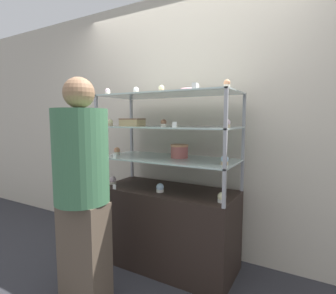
{
  "coord_description": "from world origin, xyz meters",
  "views": [
    {
      "loc": [
        1.14,
        -2.02,
        1.35
      ],
      "look_at": [
        0.0,
        0.0,
        1.1
      ],
      "focal_mm": 28.0,
      "sensor_mm": 36.0,
      "label": 1
    }
  ],
  "objects": [
    {
      "name": "ground_plane",
      "position": [
        0.0,
        0.0,
        0.0
      ],
      "size": [
        20.0,
        20.0,
        0.0
      ],
      "primitive_type": "plane",
      "color": "#2D2D33"
    },
    {
      "name": "back_wall",
      "position": [
        0.0,
        0.42,
        1.3
      ],
      "size": [
        8.0,
        0.05,
        2.6
      ],
      "color": "beige",
      "rests_on": "ground_plane"
    },
    {
      "name": "display_base",
      "position": [
        0.0,
        0.0,
        0.36
      ],
      "size": [
        1.23,
        0.54,
        0.72
      ],
      "color": "black",
      "rests_on": "ground_plane"
    },
    {
      "name": "display_riser_lower",
      "position": [
        0.0,
        0.0,
        0.99
      ],
      "size": [
        1.23,
        0.54,
        0.28
      ],
      "color": "#99999E",
      "rests_on": "display_base"
    },
    {
      "name": "display_riser_middle",
      "position": [
        0.0,
        0.0,
        1.27
      ],
      "size": [
        1.23,
        0.54,
        0.28
      ],
      "color": "#99999E",
      "rests_on": "display_riser_lower"
    },
    {
      "name": "display_riser_upper",
      "position": [
        0.0,
        0.0,
        1.55
      ],
      "size": [
        1.23,
        0.54,
        0.28
      ],
      "color": "#99999E",
      "rests_on": "display_riser_middle"
    },
    {
      "name": "layer_cake_centerpiece",
      "position": [
        0.08,
        0.07,
        1.06
      ],
      "size": [
        0.16,
        0.16,
        0.12
      ],
      "color": "#C66660",
      "rests_on": "display_riser_lower"
    },
    {
      "name": "sheet_cake_frosted",
      "position": [
        -0.37,
        -0.04,
        1.32
      ],
      "size": [
        0.21,
        0.15,
        0.07
      ],
      "color": "#DBBC84",
      "rests_on": "display_riser_middle"
    },
    {
      "name": "cupcake_0",
      "position": [
        -0.55,
        -0.11,
        0.76
      ],
      "size": [
        0.07,
        0.07,
        0.08
      ],
      "color": "beige",
      "rests_on": "display_base"
    },
    {
      "name": "cupcake_1",
      "position": [
        -0.01,
        -0.12,
        0.76
      ],
      "size": [
        0.07,
        0.07,
        0.08
      ],
      "color": "white",
      "rests_on": "display_base"
    },
    {
      "name": "cupcake_2",
      "position": [
        0.55,
        -0.13,
        0.76
      ],
      "size": [
        0.07,
        0.07,
        0.08
      ],
      "color": "white",
      "rests_on": "display_base"
    },
    {
      "name": "price_tag_0",
      "position": [
        -0.41,
        -0.25,
        0.74
      ],
      "size": [
        0.04,
        0.0,
        0.04
      ],
      "color": "white",
      "rests_on": "display_base"
    },
    {
      "name": "cupcake_3",
      "position": [
        -0.55,
        -0.05,
        1.04
      ],
      "size": [
        0.06,
        0.06,
        0.07
      ],
      "color": "beige",
      "rests_on": "display_riser_lower"
    },
    {
      "name": "cupcake_4",
      "position": [
        0.55,
        -0.09,
        1.04
      ],
      "size": [
        0.06,
        0.06,
        0.07
      ],
      "color": "#CCB28C",
      "rests_on": "display_riser_lower"
    },
    {
      "name": "price_tag_1",
      "position": [
        -0.4,
        -0.25,
        1.03
      ],
      "size": [
        0.04,
        0.0,
        0.04
      ],
      "color": "white",
      "rests_on": "display_riser_lower"
    },
    {
      "name": "cupcake_5",
      "position": [
        -0.56,
        -0.13,
        1.32
      ],
      "size": [
        0.05,
        0.05,
        0.06
      ],
      "color": "#CCB28C",
      "rests_on": "display_riser_middle"
    },
    {
      "name": "cupcake_6",
      "position": [
        0.01,
        -0.1,
        1.32
      ],
      "size": [
        0.05,
        0.05,
        0.06
      ],
      "color": "beige",
      "rests_on": "display_riser_middle"
    },
    {
      "name": "cupcake_7",
      "position": [
        0.55,
        -0.07,
        1.32
      ],
      "size": [
        0.05,
        0.05,
        0.06
      ],
      "color": "#CCB28C",
      "rests_on": "display_riser_middle"
    },
    {
      "name": "price_tag_2",
      "position": [
        0.2,
        -0.25,
        1.31
      ],
      "size": [
        0.04,
        0.0,
        0.04
      ],
      "color": "white",
      "rests_on": "display_riser_middle"
    },
    {
      "name": "cupcake_8",
      "position": [
        -0.56,
        -0.14,
        1.6
      ],
      "size": [
        0.05,
        0.05,
        0.07
      ],
      "color": "beige",
      "rests_on": "display_riser_upper"
    },
    {
      "name": "cupcake_9",
      "position": [
        -0.27,
        -0.1,
        1.6
      ],
      "size": [
        0.05,
        0.05,
        0.07
      ],
      "color": "beige",
      "rests_on": "display_riser_upper"
    },
    {
      "name": "cupcake_10",
      "position": [
        -0.01,
        -0.1,
        1.6
      ],
      "size": [
        0.05,
        0.05,
        0.07
      ],
      "color": "#CCB28C",
      "rests_on": "display_riser_upper"
    },
    {
      "name": "cupcake_11",
      "position": [
        0.29,
        -0.06,
        1.6
      ],
      "size": [
        0.05,
        0.05,
        0.07
      ],
      "color": "white",
      "rests_on": "display_riser_upper"
    },
    {
      "name": "cupcake_12",
      "position": [
        0.57,
        -0.13,
        1.6
      ],
      "size": [
        0.05,
        0.05,
        0.07
      ],
      "color": "beige",
      "rests_on": "display_riser_upper"
    },
    {
      "name": "price_tag_3",
      "position": [
        0.36,
        -0.25,
        1.59
      ],
      "size": [
        0.04,
        0.0,
        0.04
      ],
      "color": "white",
      "rests_on": "display_riser_upper"
    },
    {
      "name": "donut_glazed",
      "position": [
        0.22,
        -0.04,
        1.59
      ],
      "size": [
        0.14,
        0.14,
        0.03
      ],
      "color": "#EFB2BC",
      "rests_on": "display_riser_upper"
    },
    {
      "name": "customer_figure",
      "position": [
        -0.29,
        -0.74,
        0.87
      ],
      "size": [
        0.38,
        0.38,
        1.64
      ],
      "color": "brown",
      "rests_on": "ground_plane"
    }
  ]
}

